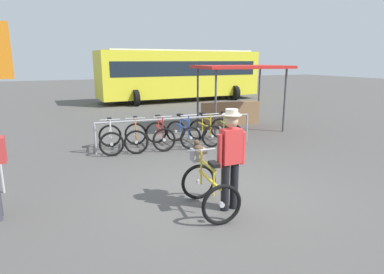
{
  "coord_description": "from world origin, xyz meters",
  "views": [
    {
      "loc": [
        -2.83,
        -5.04,
        2.48
      ],
      "look_at": [
        -0.23,
        0.66,
        1.0
      ],
      "focal_mm": 30.45,
      "sensor_mm": 36.0,
      "label": 1
    }
  ],
  "objects_px": {
    "racked_bike_red": "(160,135)",
    "bus_distant": "(180,72)",
    "racked_bike_white": "(111,138)",
    "racked_bike_lime": "(226,130)",
    "person_with_featured_bike": "(231,156)",
    "featured_bicycle": "(207,181)",
    "racked_bike_yellow": "(205,131)",
    "racked_bike_orange": "(136,136)",
    "market_stall": "(236,90)",
    "racked_bike_blue": "(183,133)"
  },
  "relations": [
    {
      "from": "racked_bike_orange",
      "to": "featured_bicycle",
      "type": "height_order",
      "value": "featured_bicycle"
    },
    {
      "from": "racked_bike_red",
      "to": "featured_bicycle",
      "type": "height_order",
      "value": "featured_bicycle"
    },
    {
      "from": "racked_bike_lime",
      "to": "bus_distant",
      "type": "relative_size",
      "value": 0.12
    },
    {
      "from": "racked_bike_lime",
      "to": "featured_bicycle",
      "type": "xyz_separation_m",
      "value": [
        -2.68,
        -3.95,
        0.12
      ]
    },
    {
      "from": "racked_bike_red",
      "to": "market_stall",
      "type": "distance_m",
      "value": 4.0
    },
    {
      "from": "racked_bike_white",
      "to": "racked_bike_blue",
      "type": "xyz_separation_m",
      "value": [
        2.09,
        -0.2,
        -0.0
      ]
    },
    {
      "from": "racked_bike_yellow",
      "to": "featured_bicycle",
      "type": "bearing_deg",
      "value": -116.31
    },
    {
      "from": "racked_bike_white",
      "to": "market_stall",
      "type": "distance_m",
      "value": 5.23
    },
    {
      "from": "racked_bike_orange",
      "to": "racked_bike_lime",
      "type": "distance_m",
      "value": 2.8
    },
    {
      "from": "featured_bicycle",
      "to": "bus_distant",
      "type": "height_order",
      "value": "bus_distant"
    },
    {
      "from": "racked_bike_blue",
      "to": "person_with_featured_bike",
      "type": "xyz_separation_m",
      "value": [
        -0.96,
        -4.3,
        0.58
      ]
    },
    {
      "from": "racked_bike_red",
      "to": "featured_bicycle",
      "type": "relative_size",
      "value": 0.96
    },
    {
      "from": "racked_bike_white",
      "to": "bus_distant",
      "type": "distance_m",
      "value": 11.91
    },
    {
      "from": "person_with_featured_bike",
      "to": "bus_distant",
      "type": "bearing_deg",
      "value": 70.63
    },
    {
      "from": "racked_bike_orange",
      "to": "person_with_featured_bike",
      "type": "distance_m",
      "value": 4.49
    },
    {
      "from": "racked_bike_white",
      "to": "racked_bike_lime",
      "type": "distance_m",
      "value": 3.5
    },
    {
      "from": "racked_bike_lime",
      "to": "person_with_featured_bike",
      "type": "relative_size",
      "value": 0.68
    },
    {
      "from": "racked_bike_lime",
      "to": "market_stall",
      "type": "bearing_deg",
      "value": 51.16
    },
    {
      "from": "racked_bike_white",
      "to": "racked_bike_red",
      "type": "relative_size",
      "value": 0.99
    },
    {
      "from": "bus_distant",
      "to": "racked_bike_white",
      "type": "bearing_deg",
      "value": -121.87
    },
    {
      "from": "racked_bike_red",
      "to": "person_with_featured_bike",
      "type": "xyz_separation_m",
      "value": [
        -0.26,
        -4.36,
        0.58
      ]
    },
    {
      "from": "racked_bike_orange",
      "to": "bus_distant",
      "type": "relative_size",
      "value": 0.12
    },
    {
      "from": "featured_bicycle",
      "to": "bus_distant",
      "type": "distance_m",
      "value": 15.39
    },
    {
      "from": "racked_bike_orange",
      "to": "racked_bike_lime",
      "type": "xyz_separation_m",
      "value": [
        2.79,
        -0.27,
        -0.0
      ]
    },
    {
      "from": "racked_bike_orange",
      "to": "bus_distant",
      "type": "bearing_deg",
      "value": 61.25
    },
    {
      "from": "racked_bike_lime",
      "to": "racked_bike_white",
      "type": "bearing_deg",
      "value": 174.4
    },
    {
      "from": "racked_bike_red",
      "to": "bus_distant",
      "type": "xyz_separation_m",
      "value": [
        4.85,
        10.19,
        1.37
      ]
    },
    {
      "from": "person_with_featured_bike",
      "to": "bus_distant",
      "type": "relative_size",
      "value": 0.17
    },
    {
      "from": "racked_bike_blue",
      "to": "featured_bicycle",
      "type": "xyz_separation_m",
      "value": [
        -1.29,
        -4.09,
        0.12
      ]
    },
    {
      "from": "racked_bike_orange",
      "to": "racked_bike_white",
      "type": "bearing_deg",
      "value": 174.4
    },
    {
      "from": "racked_bike_white",
      "to": "racked_bike_lime",
      "type": "relative_size",
      "value": 1.0
    },
    {
      "from": "racked_bike_blue",
      "to": "racked_bike_white",
      "type": "bearing_deg",
      "value": 174.4
    },
    {
      "from": "racked_bike_yellow",
      "to": "racked_bike_red",
      "type": "bearing_deg",
      "value": 174.4
    },
    {
      "from": "racked_bike_red",
      "to": "bus_distant",
      "type": "distance_m",
      "value": 11.37
    },
    {
      "from": "racked_bike_lime",
      "to": "racked_bike_red",
      "type": "bearing_deg",
      "value": 174.4
    },
    {
      "from": "racked_bike_blue",
      "to": "bus_distant",
      "type": "xyz_separation_m",
      "value": [
        4.16,
        10.25,
        1.37
      ]
    },
    {
      "from": "racked_bike_orange",
      "to": "racked_bike_blue",
      "type": "distance_m",
      "value": 1.4
    },
    {
      "from": "market_stall",
      "to": "racked_bike_white",
      "type": "bearing_deg",
      "value": -163.61
    },
    {
      "from": "racked_bike_blue",
      "to": "racked_bike_lime",
      "type": "distance_m",
      "value": 1.4
    },
    {
      "from": "racked_bike_white",
      "to": "racked_bike_red",
      "type": "distance_m",
      "value": 1.4
    },
    {
      "from": "featured_bicycle",
      "to": "racked_bike_lime",
      "type": "bearing_deg",
      "value": 55.81
    },
    {
      "from": "racked_bike_white",
      "to": "bus_distant",
      "type": "relative_size",
      "value": 0.12
    },
    {
      "from": "racked_bike_white",
      "to": "racked_bike_blue",
      "type": "relative_size",
      "value": 1.04
    },
    {
      "from": "racked_bike_lime",
      "to": "market_stall",
      "type": "distance_m",
      "value": 2.52
    },
    {
      "from": "person_with_featured_bike",
      "to": "bus_distant",
      "type": "distance_m",
      "value": 15.44
    },
    {
      "from": "racked_bike_orange",
      "to": "market_stall",
      "type": "relative_size",
      "value": 0.37
    },
    {
      "from": "racked_bike_orange",
      "to": "market_stall",
      "type": "distance_m",
      "value": 4.61
    },
    {
      "from": "racked_bike_yellow",
      "to": "person_with_featured_bike",
      "type": "xyz_separation_m",
      "value": [
        -1.66,
        -4.23,
        0.58
      ]
    },
    {
      "from": "racked_bike_yellow",
      "to": "racked_bike_orange",
      "type": "bearing_deg",
      "value": 174.4
    },
    {
      "from": "racked_bike_blue",
      "to": "person_with_featured_bike",
      "type": "height_order",
      "value": "person_with_featured_bike"
    }
  ]
}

